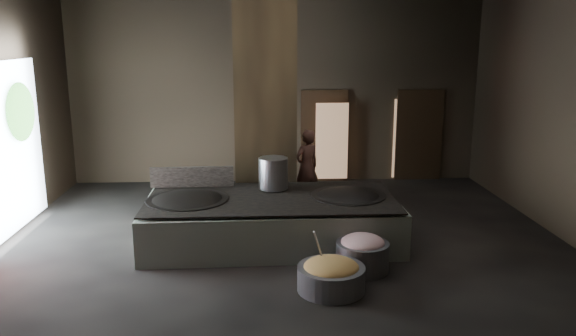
{
  "coord_description": "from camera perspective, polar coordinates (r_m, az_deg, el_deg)",
  "views": [
    {
      "loc": [
        -0.43,
        -9.32,
        3.56
      ],
      "look_at": [
        0.09,
        0.52,
        1.25
      ],
      "focal_mm": 35.0,
      "sensor_mm": 36.0,
      "label": 1
    }
  ],
  "objects": [
    {
      "name": "floor",
      "position": [
        10.01,
        -0.34,
        -7.96
      ],
      "size": [
        10.0,
        9.0,
        0.1
      ],
      "primitive_type": "cube",
      "color": "black",
      "rests_on": "ground"
    },
    {
      "name": "back_wall",
      "position": [
        13.94,
        -1.23,
        7.79
      ],
      "size": [
        10.0,
        0.1,
        4.5
      ],
      "primitive_type": "cube",
      "color": "black",
      "rests_on": "ground"
    },
    {
      "name": "front_wall",
      "position": [
        4.97,
        2.07,
        -2.09
      ],
      "size": [
        10.0,
        0.1,
        4.5
      ],
      "primitive_type": "cube",
      "color": "black",
      "rests_on": "ground"
    },
    {
      "name": "pillar",
      "position": [
        11.3,
        -2.34,
        6.52
      ],
      "size": [
        1.2,
        1.2,
        4.5
      ],
      "primitive_type": "cube",
      "color": "black",
      "rests_on": "ground"
    },
    {
      "name": "hearth_platform",
      "position": [
        9.92,
        -1.68,
        -5.49
      ],
      "size": [
        4.44,
        2.21,
        0.76
      ],
      "primitive_type": "cube",
      "rotation": [
        0.0,
        0.0,
        0.03
      ],
      "color": "silver",
      "rests_on": "ground"
    },
    {
      "name": "platform_cap",
      "position": [
        9.79,
        -1.7,
        -3.09
      ],
      "size": [
        4.3,
        2.06,
        0.03
      ],
      "primitive_type": "cube",
      "color": "black",
      "rests_on": "hearth_platform"
    },
    {
      "name": "wok_left",
      "position": [
        9.84,
        -10.18,
        -3.61
      ],
      "size": [
        1.38,
        1.38,
        0.38
      ],
      "primitive_type": "ellipsoid",
      "color": "black",
      "rests_on": "hearth_platform"
    },
    {
      "name": "wok_left_rim",
      "position": [
        9.82,
        -10.19,
        -3.22
      ],
      "size": [
        1.41,
        1.41,
        0.05
      ],
      "primitive_type": "cylinder",
      "color": "black",
      "rests_on": "hearth_platform"
    },
    {
      "name": "wok_right",
      "position": [
        9.98,
        6.08,
        -3.24
      ],
      "size": [
        1.29,
        1.29,
        0.36
      ],
      "primitive_type": "ellipsoid",
      "color": "black",
      "rests_on": "hearth_platform"
    },
    {
      "name": "wok_right_rim",
      "position": [
        9.96,
        6.09,
        -2.85
      ],
      "size": [
        1.32,
        1.32,
        0.05
      ],
      "primitive_type": "cylinder",
      "color": "black",
      "rests_on": "hearth_platform"
    },
    {
      "name": "stock_pot",
      "position": [
        10.25,
        -1.5,
        -0.53
      ],
      "size": [
        0.53,
        0.53,
        0.57
      ],
      "primitive_type": "cylinder",
      "color": "#93959A",
      "rests_on": "hearth_platform"
    },
    {
      "name": "splash_guard",
      "position": [
        10.54,
        -9.71,
        -0.9
      ],
      "size": [
        1.53,
        0.1,
        0.38
      ],
      "primitive_type": "cube",
      "rotation": [
        0.0,
        0.0,
        0.03
      ],
      "color": "black",
      "rests_on": "hearth_platform"
    },
    {
      "name": "cook",
      "position": [
        12.12,
        1.92,
        0.09
      ],
      "size": [
        0.71,
        0.63,
        1.63
      ],
      "primitive_type": "imported",
      "rotation": [
        0.0,
        0.0,
        3.67
      ],
      "color": "brown",
      "rests_on": "ground"
    },
    {
      "name": "veg_basin",
      "position": [
        8.22,
        4.4,
        -11.12
      ],
      "size": [
        1.14,
        1.14,
        0.36
      ],
      "primitive_type": "cylinder",
      "rotation": [
        0.0,
        0.0,
        -0.19
      ],
      "color": "slate",
      "rests_on": "ground"
    },
    {
      "name": "veg_fill",
      "position": [
        8.15,
        4.42,
        -10.03
      ],
      "size": [
        0.8,
        0.8,
        0.25
      ],
      "primitive_type": "ellipsoid",
      "color": "#9CA24E",
      "rests_on": "veg_basin"
    },
    {
      "name": "ladle",
      "position": [
        8.2,
        3.26,
        -8.36
      ],
      "size": [
        0.25,
        0.33,
        0.69
      ],
      "primitive_type": "cylinder",
      "rotation": [
        0.49,
        0.0,
        -0.63
      ],
      "color": "#93959A",
      "rests_on": "veg_basin"
    },
    {
      "name": "meat_basin",
      "position": [
        8.91,
        7.56,
        -8.89
      ],
      "size": [
        0.83,
        0.83,
        0.45
      ],
      "primitive_type": "cylinder",
      "rotation": [
        0.0,
        0.0,
        -0.0
      ],
      "color": "slate",
      "rests_on": "ground"
    },
    {
      "name": "meat_fill",
      "position": [
        8.83,
        7.6,
        -7.54
      ],
      "size": [
        0.68,
        0.68,
        0.26
      ],
      "primitive_type": "ellipsoid",
      "color": "#C6777D",
      "rests_on": "meat_basin"
    },
    {
      "name": "doorway_near",
      "position": [
        14.08,
        3.7,
        3.1
      ],
      "size": [
        1.18,
        0.08,
        2.38
      ],
      "primitive_type": "cube",
      "color": "black",
      "rests_on": "ground"
    },
    {
      "name": "doorway_near_glow",
      "position": [
        13.88,
        4.47,
        2.72
      ],
      "size": [
        0.8,
        0.04,
        1.89
      ],
      "primitive_type": "cube",
      "color": "#8C6647",
      "rests_on": "ground"
    },
    {
      "name": "doorway_far",
      "position": [
        14.56,
        13.13,
        3.11
      ],
      "size": [
        1.18,
        0.08,
        2.38
      ],
      "primitive_type": "cube",
      "color": "black",
      "rests_on": "ground"
    },
    {
      "name": "doorway_far_glow",
      "position": [
        14.53,
        12.27,
        2.93
      ],
      "size": [
        0.85,
        0.04,
        2.0
      ],
      "primitive_type": "cube",
      "color": "#8C6647",
      "rests_on": "ground"
    },
    {
      "name": "tree_silhouette",
      "position": [
        11.59,
        -25.52,
        5.17
      ],
      "size": [
        0.28,
        1.1,
        1.1
      ],
      "primitive_type": "ellipsoid",
      "color": "#194714",
      "rests_on": "left_opening"
    }
  ]
}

